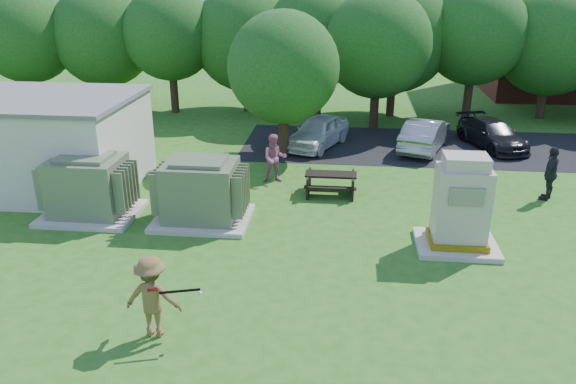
# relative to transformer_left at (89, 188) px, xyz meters

# --- Properties ---
(ground) EXTENTS (120.00, 120.00, 0.00)m
(ground) POSITION_rel_transformer_left_xyz_m (6.50, -4.50, -0.97)
(ground) COLOR #2D6619
(ground) RESTS_ON ground
(parking_strip) EXTENTS (20.00, 6.00, 0.01)m
(parking_strip) POSITION_rel_transformer_left_xyz_m (13.50, 9.00, -0.96)
(parking_strip) COLOR #232326
(parking_strip) RESTS_ON ground
(transformer_left) EXTENTS (3.00, 2.40, 2.07)m
(transformer_left) POSITION_rel_transformer_left_xyz_m (0.00, 0.00, 0.00)
(transformer_left) COLOR beige
(transformer_left) RESTS_ON ground
(transformer_right) EXTENTS (3.00, 2.40, 2.07)m
(transformer_right) POSITION_rel_transformer_left_xyz_m (3.70, 0.00, 0.00)
(transformer_right) COLOR beige
(transformer_right) RESTS_ON ground
(generator_cabinet) EXTENTS (2.29, 1.87, 2.79)m
(generator_cabinet) POSITION_rel_transformer_left_xyz_m (11.46, -1.02, 0.25)
(generator_cabinet) COLOR beige
(generator_cabinet) RESTS_ON ground
(picnic_table) EXTENTS (1.81, 1.36, 0.78)m
(picnic_table) POSITION_rel_transformer_left_xyz_m (7.68, 2.76, -0.49)
(picnic_table) COLOR black
(picnic_table) RESTS_ON ground
(batter) EXTENTS (1.22, 0.71, 1.89)m
(batter) POSITION_rel_transformer_left_xyz_m (4.16, -6.01, -0.02)
(batter) COLOR brown
(batter) RESTS_ON ground
(person_by_generator) EXTENTS (0.78, 0.66, 1.83)m
(person_by_generator) POSITION_rel_transformer_left_xyz_m (11.99, -1.09, -0.06)
(person_by_generator) COLOR black
(person_by_generator) RESTS_ON ground
(person_at_picnic) EXTENTS (1.04, 0.88, 1.86)m
(person_at_picnic) POSITION_rel_transformer_left_xyz_m (5.53, 3.78, -0.04)
(person_at_picnic) COLOR #BF6586
(person_at_picnic) RESTS_ON ground
(person_walking_right) EXTENTS (1.01, 1.19, 1.91)m
(person_walking_right) POSITION_rel_transformer_left_xyz_m (15.23, 3.07, -0.02)
(person_walking_right) COLOR #25252A
(person_walking_right) RESTS_ON ground
(car_white) EXTENTS (3.07, 4.43, 1.40)m
(car_white) POSITION_rel_transformer_left_xyz_m (6.89, 8.51, -0.27)
(car_white) COLOR white
(car_white) RESTS_ON ground
(car_silver_a) EXTENTS (2.80, 4.50, 1.40)m
(car_silver_a) POSITION_rel_transformer_left_xyz_m (11.64, 8.58, -0.27)
(car_silver_a) COLOR #9F9EA2
(car_silver_a) RESTS_ON ground
(car_dark) EXTENTS (3.01, 4.50, 1.21)m
(car_dark) POSITION_rel_transformer_left_xyz_m (14.70, 9.27, -0.36)
(car_dark) COLOR black
(car_dark) RESTS_ON ground
(batting_equipment) EXTENTS (1.13, 0.35, 0.19)m
(batting_equipment) POSITION_rel_transformer_left_xyz_m (4.78, -6.16, 0.25)
(batting_equipment) COLOR black
(batting_equipment) RESTS_ON ground
(tree_row) EXTENTS (41.30, 13.30, 7.30)m
(tree_row) POSITION_rel_transformer_left_xyz_m (8.25, 14.00, 3.18)
(tree_row) COLOR #47301E
(tree_row) RESTS_ON ground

